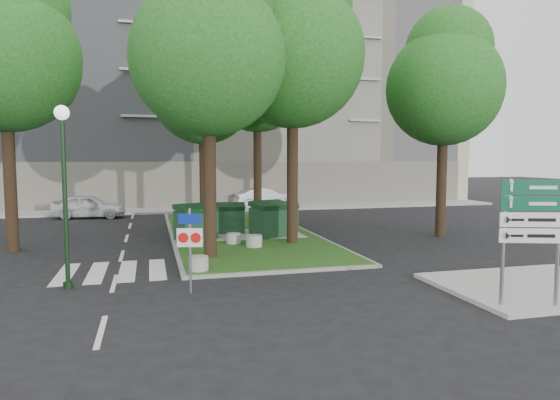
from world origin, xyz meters
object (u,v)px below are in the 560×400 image
object	(u,v)px
tree_street_right	(445,77)
dumpster_d	(285,214)
bollard_left	(199,263)
bollard_right	(254,241)
tree_street_left	(7,44)
directional_sign	(532,223)
dumpster_a	(196,222)
car_white	(89,206)
dumpster_c	(271,219)
litter_bin	(266,210)
car_silver	(263,197)
dumpster_b	(229,218)
tree_median_mid	(205,82)
traffic_sign_pole	(190,239)
street_lamp	(64,174)
tree_median_near_right	(294,42)
tree_median_near_left	(210,43)
bollard_mid	(233,238)
tree_median_far	(259,67)

from	to	relation	value
tree_street_right	dumpster_d	size ratio (longest dim) A/B	7.10
bollard_left	bollard_right	size ratio (longest dim) A/B	0.96
tree_street_left	directional_sign	bearing A→B (deg)	-39.62
dumpster_a	car_white	distance (m)	11.02
dumpster_c	litter_bin	xyz separation A→B (m)	(1.44, 7.20, -0.39)
tree_street_left	car_silver	distance (m)	19.71
dumpster_b	car_silver	distance (m)	12.52
dumpster_a	dumpster_c	bearing A→B (deg)	-24.95
dumpster_d	bollard_right	xyz separation A→B (m)	(-2.67, -5.26, -0.35)
tree_median_mid	bollard_left	size ratio (longest dim) A/B	16.83
dumpster_a	dumpster_b	bearing A→B (deg)	18.58
directional_sign	traffic_sign_pole	bearing A→B (deg)	173.23
dumpster_b	bollard_left	world-z (taller)	dumpster_b
street_lamp	car_silver	size ratio (longest dim) A/B	1.17
tree_median_near_right	dumpster_c	xyz separation A→B (m)	(-0.55, 1.65, -7.13)
tree_median_near_left	tree_street_right	size ratio (longest dim) A/B	1.05
tree_street_right	car_silver	bearing A→B (deg)	108.65
bollard_mid	street_lamp	bearing A→B (deg)	-136.21
bollard_mid	dumpster_d	bearing A→B (deg)	52.65
bollard_left	litter_bin	xyz separation A→B (m)	(5.08, 12.91, 0.13)
tree_median_far	tree_street_left	size ratio (longest dim) A/B	1.08
traffic_sign_pole	tree_street_left	bearing A→B (deg)	142.27
directional_sign	car_white	world-z (taller)	directional_sign
dumpster_b	tree_median_far	bearing A→B (deg)	69.35
dumpster_c	tree_median_mid	bearing A→B (deg)	106.69
bollard_mid	street_lamp	xyz separation A→B (m)	(-5.35, -5.13, 2.75)
dumpster_b	traffic_sign_pole	world-z (taller)	traffic_sign_pole
tree_street_left	street_lamp	world-z (taller)	tree_street_left
tree_median_near_right	dumpster_b	size ratio (longest dim) A/B	7.31
tree_median_mid	traffic_sign_pole	xyz separation A→B (m)	(-1.59, -10.61, -5.56)
bollard_mid	directional_sign	bearing A→B (deg)	-61.99
bollard_mid	litter_bin	distance (m)	9.14
bollard_mid	traffic_sign_pole	bearing A→B (deg)	-108.78
tree_median_far	dumpster_c	size ratio (longest dim) A/B	6.04
tree_median_near_left	tree_median_near_right	world-z (taller)	tree_median_near_right
dumpster_a	dumpster_d	world-z (taller)	dumpster_a
dumpster_d	bollard_right	size ratio (longest dim) A/B	2.30
bollard_right	car_silver	size ratio (longest dim) A/B	0.15
tree_median_near_right	tree_median_mid	xyz separation A→B (m)	(-3.00, 4.50, -1.01)
tree_street_right	dumpster_b	size ratio (longest dim) A/B	6.42
tree_street_right	litter_bin	bearing A→B (deg)	126.17
directional_sign	car_silver	bearing A→B (deg)	109.79
tree_street_left	directional_sign	xyz separation A→B (m)	(13.36, -11.06, -5.61)
tree_median_near_left	traffic_sign_pole	size ratio (longest dim) A/B	4.75
car_silver	tree_median_far	bearing A→B (deg)	157.64
dumpster_a	street_lamp	world-z (taller)	street_lamp
directional_sign	tree_median_near_left	bearing A→B (deg)	148.15
directional_sign	car_white	distance (m)	24.12
dumpster_b	street_lamp	bearing A→B (deg)	-117.22
tree_street_right	street_lamp	size ratio (longest dim) A/B	2.06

